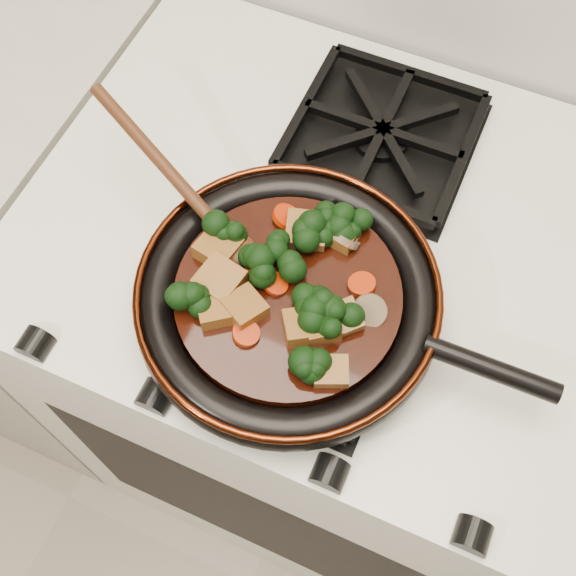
% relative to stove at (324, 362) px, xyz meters
% --- Properties ---
extents(stove, '(0.76, 0.60, 0.90)m').
position_rel_stove_xyz_m(stove, '(0.00, 0.00, 0.00)').
color(stove, silver).
rests_on(stove, ground).
extents(burner_grate_front, '(0.23, 0.23, 0.03)m').
position_rel_stove_xyz_m(burner_grate_front, '(0.00, -0.14, 0.46)').
color(burner_grate_front, black).
rests_on(burner_grate_front, stove).
extents(burner_grate_back, '(0.23, 0.23, 0.03)m').
position_rel_stove_xyz_m(burner_grate_back, '(0.00, 0.14, 0.46)').
color(burner_grate_back, black).
rests_on(burner_grate_back, stove).
extents(skillet, '(0.46, 0.33, 0.05)m').
position_rel_stove_xyz_m(skillet, '(-0.01, -0.13, 0.49)').
color(skillet, black).
rests_on(skillet, burner_grate_front).
extents(braising_sauce, '(0.24, 0.24, 0.02)m').
position_rel_stove_xyz_m(braising_sauce, '(-0.01, -0.13, 0.50)').
color(braising_sauce, black).
rests_on(braising_sauce, skillet).
extents(tofu_cube_0, '(0.04, 0.04, 0.02)m').
position_rel_stove_xyz_m(tofu_cube_0, '(0.07, -0.20, 0.52)').
color(tofu_cube_0, brown).
rests_on(tofu_cube_0, braising_sauce).
extents(tofu_cube_1, '(0.05, 0.05, 0.03)m').
position_rel_stove_xyz_m(tofu_cube_1, '(-0.08, -0.15, 0.52)').
color(tofu_cube_1, brown).
rests_on(tofu_cube_1, braising_sauce).
extents(tofu_cube_2, '(0.04, 0.04, 0.02)m').
position_rel_stove_xyz_m(tofu_cube_2, '(0.02, -0.05, 0.52)').
color(tofu_cube_2, brown).
rests_on(tofu_cube_2, braising_sauce).
extents(tofu_cube_3, '(0.05, 0.05, 0.03)m').
position_rel_stove_xyz_m(tofu_cube_3, '(-0.02, -0.06, 0.52)').
color(tofu_cube_3, brown).
rests_on(tofu_cube_3, braising_sauce).
extents(tofu_cube_4, '(0.05, 0.05, 0.03)m').
position_rel_stove_xyz_m(tofu_cube_4, '(0.02, -0.17, 0.52)').
color(tofu_cube_4, brown).
rests_on(tofu_cube_4, braising_sauce).
extents(tofu_cube_5, '(0.05, 0.05, 0.02)m').
position_rel_stove_xyz_m(tofu_cube_5, '(0.04, -0.16, 0.52)').
color(tofu_cube_5, brown).
rests_on(tofu_cube_5, braising_sauce).
extents(tofu_cube_6, '(0.05, 0.05, 0.02)m').
position_rel_stove_xyz_m(tofu_cube_6, '(-0.07, -0.18, 0.52)').
color(tofu_cube_6, brown).
rests_on(tofu_cube_6, braising_sauce).
extents(tofu_cube_7, '(0.05, 0.05, 0.03)m').
position_rel_stove_xyz_m(tofu_cube_7, '(-0.04, -0.17, 0.52)').
color(tofu_cube_7, brown).
rests_on(tofu_cube_7, braising_sauce).
extents(tofu_cube_8, '(0.05, 0.05, 0.03)m').
position_rel_stove_xyz_m(tofu_cube_8, '(-0.10, -0.12, 0.52)').
color(tofu_cube_8, brown).
rests_on(tofu_cube_8, braising_sauce).
extents(tofu_cube_9, '(0.05, 0.05, 0.02)m').
position_rel_stove_xyz_m(tofu_cube_9, '(0.06, -0.14, 0.52)').
color(tofu_cube_9, brown).
rests_on(tofu_cube_9, braising_sauce).
extents(broccoli_floret_0, '(0.08, 0.08, 0.07)m').
position_rel_stove_xyz_m(broccoli_floret_0, '(0.02, -0.04, 0.52)').
color(broccoli_floret_0, black).
rests_on(broccoli_floret_0, braising_sauce).
extents(broccoli_floret_1, '(0.07, 0.07, 0.07)m').
position_rel_stove_xyz_m(broccoli_floret_1, '(-0.09, -0.18, 0.52)').
color(broccoli_floret_1, black).
rests_on(broccoli_floret_1, braising_sauce).
extents(broccoli_floret_2, '(0.07, 0.07, 0.07)m').
position_rel_stove_xyz_m(broccoli_floret_2, '(-0.05, -0.12, 0.52)').
color(broccoli_floret_2, black).
rests_on(broccoli_floret_2, braising_sauce).
extents(broccoli_floret_3, '(0.09, 0.08, 0.07)m').
position_rel_stove_xyz_m(broccoli_floret_3, '(-0.03, -0.10, 0.52)').
color(broccoli_floret_3, black).
rests_on(broccoli_floret_3, braising_sauce).
extents(broccoli_floret_4, '(0.08, 0.08, 0.06)m').
position_rel_stove_xyz_m(broccoli_floret_4, '(0.05, -0.15, 0.52)').
color(broccoli_floret_4, black).
rests_on(broccoli_floret_4, braising_sauce).
extents(broccoli_floret_5, '(0.07, 0.07, 0.07)m').
position_rel_stove_xyz_m(broccoli_floret_5, '(-0.01, -0.07, 0.52)').
color(broccoli_floret_5, black).
rests_on(broccoli_floret_5, braising_sauce).
extents(broccoli_floret_6, '(0.08, 0.08, 0.06)m').
position_rel_stove_xyz_m(broccoli_floret_6, '(-0.10, -0.09, 0.52)').
color(broccoli_floret_6, black).
rests_on(broccoli_floret_6, braising_sauce).
extents(broccoli_floret_7, '(0.09, 0.09, 0.07)m').
position_rel_stove_xyz_m(broccoli_floret_7, '(0.02, -0.15, 0.52)').
color(broccoli_floret_7, black).
rests_on(broccoli_floret_7, braising_sauce).
extents(broccoli_floret_8, '(0.06, 0.06, 0.05)m').
position_rel_stove_xyz_m(broccoli_floret_8, '(-0.01, -0.05, 0.52)').
color(broccoli_floret_8, black).
rests_on(broccoli_floret_8, braising_sauce).
extents(broccoli_floret_9, '(0.08, 0.07, 0.06)m').
position_rel_stove_xyz_m(broccoli_floret_9, '(0.05, -0.21, 0.52)').
color(broccoli_floret_9, black).
rests_on(broccoli_floret_9, braising_sauce).
extents(carrot_coin_0, '(0.03, 0.03, 0.01)m').
position_rel_stove_xyz_m(carrot_coin_0, '(0.06, -0.10, 0.51)').
color(carrot_coin_0, '#A62204').
rests_on(carrot_coin_0, braising_sauce).
extents(carrot_coin_1, '(0.03, 0.03, 0.02)m').
position_rel_stove_xyz_m(carrot_coin_1, '(-0.03, -0.13, 0.51)').
color(carrot_coin_1, '#A62204').
rests_on(carrot_coin_1, braising_sauce).
extents(carrot_coin_2, '(0.03, 0.03, 0.01)m').
position_rel_stove_xyz_m(carrot_coin_2, '(-0.03, -0.20, 0.51)').
color(carrot_coin_2, '#A62204').
rests_on(carrot_coin_2, braising_sauce).
extents(carrot_coin_3, '(0.03, 0.03, 0.02)m').
position_rel_stove_xyz_m(carrot_coin_3, '(-0.05, -0.05, 0.51)').
color(carrot_coin_3, '#A62204').
rests_on(carrot_coin_3, braising_sauce).
extents(carrot_coin_4, '(0.03, 0.03, 0.01)m').
position_rel_stove_xyz_m(carrot_coin_4, '(-0.05, -0.12, 0.51)').
color(carrot_coin_4, '#A62204').
rests_on(carrot_coin_4, braising_sauce).
extents(mushroom_slice_0, '(0.04, 0.04, 0.03)m').
position_rel_stove_xyz_m(mushroom_slice_0, '(0.02, -0.05, 0.52)').
color(mushroom_slice_0, brown).
rests_on(mushroom_slice_0, braising_sauce).
extents(mushroom_slice_1, '(0.04, 0.03, 0.03)m').
position_rel_stove_xyz_m(mushroom_slice_1, '(0.02, -0.05, 0.52)').
color(mushroom_slice_1, brown).
rests_on(mushroom_slice_1, braising_sauce).
extents(mushroom_slice_2, '(0.04, 0.04, 0.03)m').
position_rel_stove_xyz_m(mushroom_slice_2, '(0.08, -0.12, 0.52)').
color(mushroom_slice_2, brown).
rests_on(mushroom_slice_2, braising_sauce).
extents(mushroom_slice_3, '(0.03, 0.03, 0.02)m').
position_rel_stove_xyz_m(mushroom_slice_3, '(-0.09, -0.16, 0.52)').
color(mushroom_slice_3, brown).
rests_on(mushroom_slice_3, braising_sauce).
extents(wooden_spoon, '(0.15, 0.09, 0.24)m').
position_rel_stove_xyz_m(wooden_spoon, '(-0.14, -0.08, 0.53)').
color(wooden_spoon, '#42200E').
rests_on(wooden_spoon, braising_sauce).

